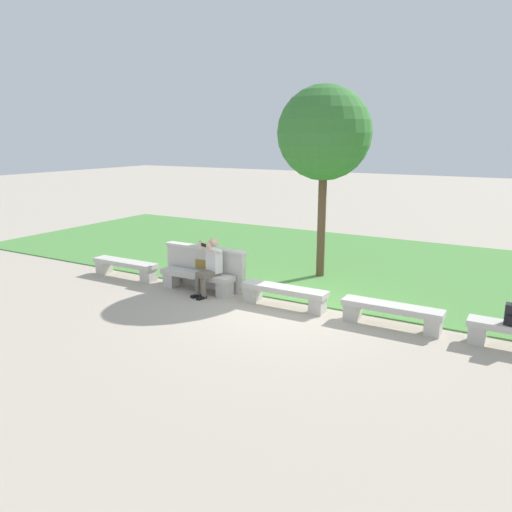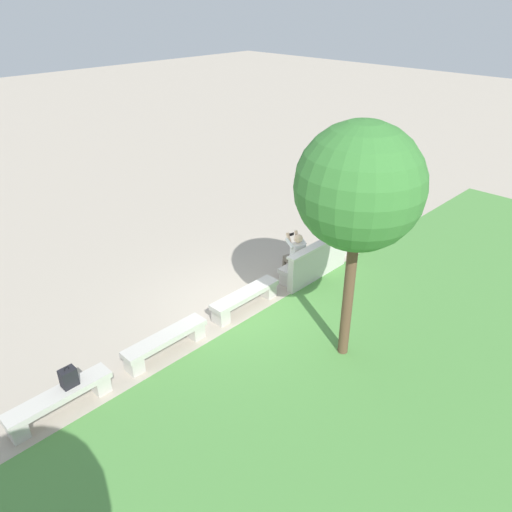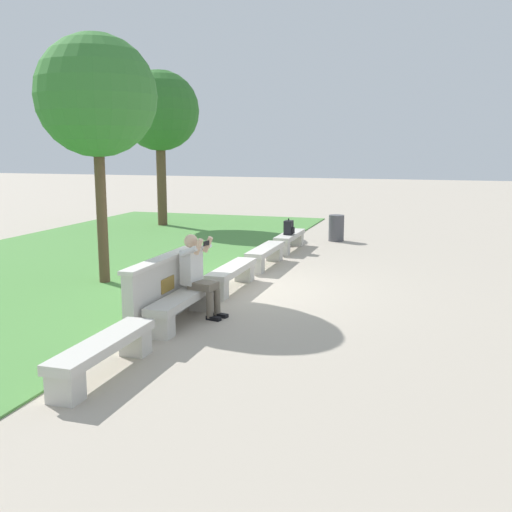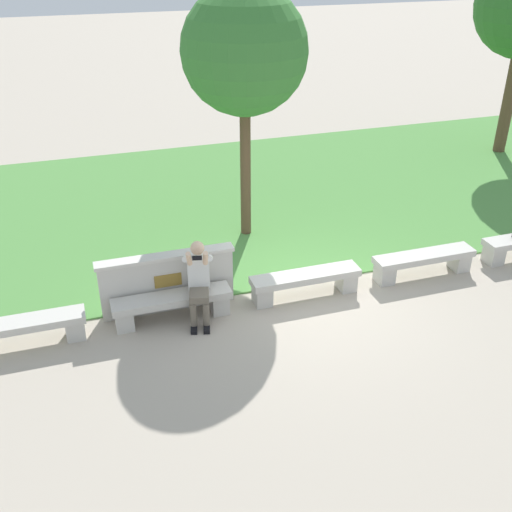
{
  "view_description": "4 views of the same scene",
  "coord_description": "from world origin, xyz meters",
  "px_view_note": "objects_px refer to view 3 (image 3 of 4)",
  "views": [
    {
      "loc": [
        4.54,
        -9.08,
        3.55
      ],
      "look_at": [
        -0.6,
        -0.17,
        1.09
      ],
      "focal_mm": 35.0,
      "sensor_mm": 36.0,
      "label": 1
    },
    {
      "loc": [
        6.85,
        7.04,
        6.66
      ],
      "look_at": [
        -0.69,
        -0.32,
        1.02
      ],
      "focal_mm": 35.0,
      "sensor_mm": 36.0,
      "label": 2
    },
    {
      "loc": [
        -10.53,
        -3.74,
        2.71
      ],
      "look_at": [
        -0.72,
        -0.71,
        0.81
      ],
      "focal_mm": 42.0,
      "sensor_mm": 36.0,
      "label": 3
    },
    {
      "loc": [
        -3.45,
        -8.03,
        5.58
      ],
      "look_at": [
        -0.95,
        -0.2,
        1.05
      ],
      "focal_mm": 42.0,
      "sensor_mm": 36.0,
      "label": 4
    }
  ],
  "objects_px": {
    "bench_main": "(103,352)",
    "bench_far": "(265,254)",
    "bench_end": "(290,239)",
    "person_photographer": "(197,271)",
    "bench_mid": "(232,274)",
    "tree_behind_wall": "(160,112)",
    "trash_bin": "(336,228)",
    "backpack": "(289,228)",
    "bench_near": "(183,304)",
    "tree_left_background": "(96,97)"
  },
  "relations": [
    {
      "from": "bench_end",
      "to": "tree_behind_wall",
      "type": "bearing_deg",
      "value": 57.25
    },
    {
      "from": "person_photographer",
      "to": "bench_mid",
      "type": "bearing_deg",
      "value": 2.31
    },
    {
      "from": "bench_far",
      "to": "bench_end",
      "type": "xyz_separation_m",
      "value": [
        2.29,
        0.0,
        0.0
      ]
    },
    {
      "from": "bench_far",
      "to": "tree_behind_wall",
      "type": "xyz_separation_m",
      "value": [
        5.74,
        5.35,
        3.52
      ]
    },
    {
      "from": "person_photographer",
      "to": "backpack",
      "type": "height_order",
      "value": "person_photographer"
    },
    {
      "from": "trash_bin",
      "to": "bench_mid",
      "type": "bearing_deg",
      "value": 172.0
    },
    {
      "from": "bench_mid",
      "to": "backpack",
      "type": "relative_size",
      "value": 4.46
    },
    {
      "from": "person_photographer",
      "to": "tree_left_background",
      "type": "height_order",
      "value": "tree_left_background"
    },
    {
      "from": "bench_far",
      "to": "bench_main",
      "type": "bearing_deg",
      "value": 180.0
    },
    {
      "from": "bench_main",
      "to": "person_photographer",
      "type": "distance_m",
      "value": 2.77
    },
    {
      "from": "bench_far",
      "to": "trash_bin",
      "type": "distance_m",
      "value": 4.28
    },
    {
      "from": "bench_far",
      "to": "bench_end",
      "type": "height_order",
      "value": "same"
    },
    {
      "from": "bench_mid",
      "to": "tree_behind_wall",
      "type": "distance_m",
      "value": 10.27
    },
    {
      "from": "person_photographer",
      "to": "tree_behind_wall",
      "type": "xyz_separation_m",
      "value": [
        9.89,
        5.43,
        3.08
      ]
    },
    {
      "from": "bench_mid",
      "to": "person_photographer",
      "type": "xyz_separation_m",
      "value": [
        -1.86,
        -0.08,
        0.44
      ]
    },
    {
      "from": "bench_mid",
      "to": "backpack",
      "type": "bearing_deg",
      "value": -0.42
    },
    {
      "from": "bench_main",
      "to": "bench_far",
      "type": "xyz_separation_m",
      "value": [
        6.88,
        0.0,
        0.0
      ]
    },
    {
      "from": "bench_mid",
      "to": "bench_far",
      "type": "xyz_separation_m",
      "value": [
        2.29,
        0.0,
        0.0
      ]
    },
    {
      "from": "trash_bin",
      "to": "tree_behind_wall",
      "type": "bearing_deg",
      "value": 76.02
    },
    {
      "from": "bench_far",
      "to": "tree_behind_wall",
      "type": "height_order",
      "value": "tree_behind_wall"
    },
    {
      "from": "bench_main",
      "to": "tree_left_background",
      "type": "distance_m",
      "value": 6.04
    },
    {
      "from": "bench_main",
      "to": "tree_behind_wall",
      "type": "xyz_separation_m",
      "value": [
        12.62,
        5.35,
        3.52
      ]
    },
    {
      "from": "tree_behind_wall",
      "to": "person_photographer",
      "type": "bearing_deg",
      "value": -151.23
    },
    {
      "from": "bench_mid",
      "to": "bench_far",
      "type": "bearing_deg",
      "value": 0.0
    },
    {
      "from": "bench_near",
      "to": "bench_far",
      "type": "distance_m",
      "value": 4.59
    },
    {
      "from": "tree_behind_wall",
      "to": "bench_main",
      "type": "bearing_deg",
      "value": -157.01
    },
    {
      "from": "bench_end",
      "to": "tree_left_background",
      "type": "xyz_separation_m",
      "value": [
        -4.86,
        2.6,
        3.32
      ]
    },
    {
      "from": "person_photographer",
      "to": "trash_bin",
      "type": "height_order",
      "value": "person_photographer"
    },
    {
      "from": "bench_main",
      "to": "bench_end",
      "type": "distance_m",
      "value": 9.17
    },
    {
      "from": "backpack",
      "to": "bench_near",
      "type": "bearing_deg",
      "value": 179.72
    },
    {
      "from": "tree_behind_wall",
      "to": "tree_left_background",
      "type": "bearing_deg",
      "value": -161.65
    },
    {
      "from": "bench_main",
      "to": "tree_left_background",
      "type": "height_order",
      "value": "tree_left_background"
    },
    {
      "from": "bench_main",
      "to": "person_photographer",
      "type": "relative_size",
      "value": 1.44
    },
    {
      "from": "backpack",
      "to": "tree_behind_wall",
      "type": "xyz_separation_m",
      "value": [
        3.68,
        5.38,
        3.19
      ]
    },
    {
      "from": "bench_mid",
      "to": "tree_left_background",
      "type": "height_order",
      "value": "tree_left_background"
    },
    {
      "from": "backpack",
      "to": "bench_main",
      "type": "bearing_deg",
      "value": 179.8
    },
    {
      "from": "bench_main",
      "to": "bench_mid",
      "type": "bearing_deg",
      "value": 0.0
    },
    {
      "from": "bench_main",
      "to": "trash_bin",
      "type": "distance_m",
      "value": 11.1
    },
    {
      "from": "bench_far",
      "to": "bench_near",
      "type": "bearing_deg",
      "value": 180.0
    },
    {
      "from": "bench_end",
      "to": "person_photographer",
      "type": "distance_m",
      "value": 6.46
    },
    {
      "from": "bench_end",
      "to": "trash_bin",
      "type": "distance_m",
      "value": 2.09
    },
    {
      "from": "bench_main",
      "to": "bench_mid",
      "type": "distance_m",
      "value": 4.59
    },
    {
      "from": "bench_main",
      "to": "bench_end",
      "type": "xyz_separation_m",
      "value": [
        9.17,
        0.0,
        0.0
      ]
    },
    {
      "from": "tree_left_background",
      "to": "person_photographer",
      "type": "bearing_deg",
      "value": -120.68
    },
    {
      "from": "bench_mid",
      "to": "bench_far",
      "type": "relative_size",
      "value": 1.0
    },
    {
      "from": "bench_mid",
      "to": "tree_behind_wall",
      "type": "xyz_separation_m",
      "value": [
        8.03,
        5.35,
        3.52
      ]
    },
    {
      "from": "backpack",
      "to": "tree_behind_wall",
      "type": "relative_size",
      "value": 0.08
    },
    {
      "from": "bench_far",
      "to": "person_photographer",
      "type": "bearing_deg",
      "value": -178.96
    },
    {
      "from": "bench_near",
      "to": "person_photographer",
      "type": "relative_size",
      "value": 1.44
    },
    {
      "from": "bench_far",
      "to": "tree_left_background",
      "type": "distance_m",
      "value": 4.94
    }
  ]
}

